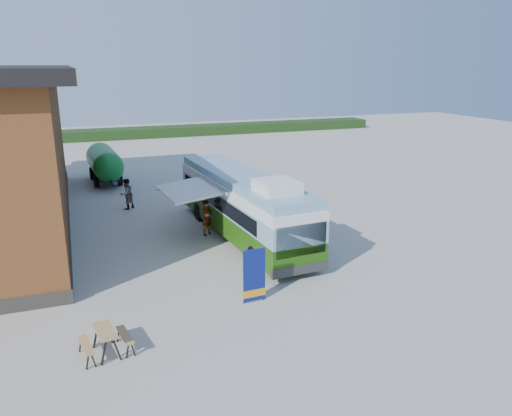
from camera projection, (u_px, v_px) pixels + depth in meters
name	position (u px, v px, depth m)	size (l,w,h in m)	color
ground	(256.00, 275.00, 18.68)	(100.00, 100.00, 0.00)	#BCB7AD
hedge	(203.00, 130.00, 55.39)	(40.00, 3.00, 1.00)	#264419
bus	(243.00, 203.00, 22.38)	(3.07, 11.02, 3.35)	#2D6611
awning	(193.00, 186.00, 21.84)	(2.49, 3.74, 0.48)	white
banner	(254.00, 280.00, 16.42)	(0.81, 0.22, 1.86)	navy
picnic_table	(106.00, 336.00, 13.48)	(1.44, 1.32, 0.73)	#A77A4F
person_a	(207.00, 218.00, 22.85)	(0.60, 0.40, 1.65)	#999999
person_b	(126.00, 194.00, 26.93)	(0.81, 0.63, 1.67)	#999999
slurry_tanker	(104.00, 162.00, 32.84)	(2.11, 6.38, 2.36)	#16792A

